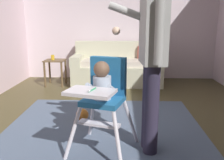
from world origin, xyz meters
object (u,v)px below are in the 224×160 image
object	(u,v)px
high_chair	(103,90)
adult_standing	(152,57)
couch	(118,68)
side_table	(55,67)
toy_ball	(82,115)
sippy_cup	(53,57)

from	to	relation	value
high_chair	adult_standing	size ratio (longest dim) A/B	0.56
couch	high_chair	bearing A→B (deg)	-1.82
couch	adult_standing	size ratio (longest dim) A/B	1.10
side_table	high_chair	bearing A→B (deg)	-65.70
toy_ball	side_table	world-z (taller)	side_table
side_table	toy_ball	bearing A→B (deg)	-65.70
toy_ball	adult_standing	bearing A→B (deg)	-42.14
high_chair	toy_ball	xyz separation A→B (m)	(-0.33, 0.74, -0.55)
adult_standing	toy_ball	bearing A→B (deg)	-46.32
couch	high_chair	size ratio (longest dim) A/B	1.96
high_chair	side_table	distance (m)	2.86
adult_standing	side_table	xyz separation A→B (m)	(-1.62, 2.57, -0.56)
adult_standing	sippy_cup	bearing A→B (deg)	-61.24
toy_ball	sippy_cup	size ratio (longest dim) A/B	1.65
adult_standing	toy_ball	xyz separation A→B (m)	(-0.78, 0.71, -0.86)
couch	high_chair	world-z (taller)	high_chair
sippy_cup	couch	bearing A→B (deg)	9.72
high_chair	adult_standing	bearing A→B (deg)	110.50
couch	adult_standing	distance (m)	2.88
toy_ball	sippy_cup	xyz separation A→B (m)	(-0.88, 1.86, 0.49)
high_chair	adult_standing	world-z (taller)	adult_standing
high_chair	sippy_cup	distance (m)	2.86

